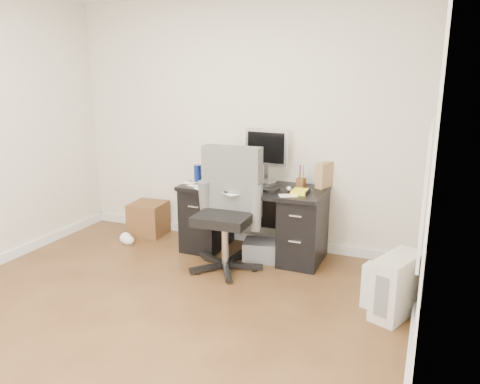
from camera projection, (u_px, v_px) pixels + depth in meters
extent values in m
plane|color=#452916|center=(144.00, 320.00, 3.72)|extent=(4.00, 4.00, 0.00)
cube|color=beige|center=(240.00, 124.00, 5.17)|extent=(4.00, 0.02, 2.70)
cube|color=beige|center=(431.00, 175.00, 2.64)|extent=(0.02, 4.00, 2.70)
cube|color=silver|center=(239.00, 236.00, 5.48)|extent=(4.00, 0.03, 0.10)
cube|color=silver|center=(407.00, 375.00, 2.97)|extent=(0.03, 4.00, 0.10)
cube|color=black|center=(253.00, 188.00, 4.90)|extent=(1.50, 0.70, 0.04)
cube|color=black|center=(207.00, 216.00, 5.20)|extent=(0.40, 0.60, 0.71)
cube|color=black|center=(303.00, 229.00, 4.79)|extent=(0.40, 0.60, 0.71)
cube|color=black|center=(264.00, 205.00, 5.27)|extent=(0.70, 0.03, 0.51)
cube|color=black|center=(258.00, 188.00, 4.77)|extent=(0.42, 0.17, 0.02)
sphere|color=silver|center=(289.00, 189.00, 4.66)|extent=(0.07, 0.07, 0.06)
cylinder|color=navy|center=(198.00, 173.00, 5.10)|extent=(0.09, 0.09, 0.18)
cube|color=white|center=(220.00, 165.00, 5.22)|extent=(0.20, 0.30, 0.31)
cube|color=olive|center=(324.00, 175.00, 4.84)|extent=(0.18, 0.25, 0.26)
cube|color=#FCFA1B|center=(300.00, 192.00, 4.61)|extent=(0.16, 0.20, 0.03)
cube|color=#B8B1A6|center=(397.00, 286.00, 3.75)|extent=(0.40, 0.55, 0.50)
cube|color=silver|center=(380.00, 288.00, 3.84)|extent=(0.33, 0.28, 0.38)
cube|color=#512E18|center=(149.00, 219.00, 5.65)|extent=(0.42, 0.42, 0.39)
cube|color=slate|center=(261.00, 250.00, 4.89)|extent=(0.41, 0.36, 0.21)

